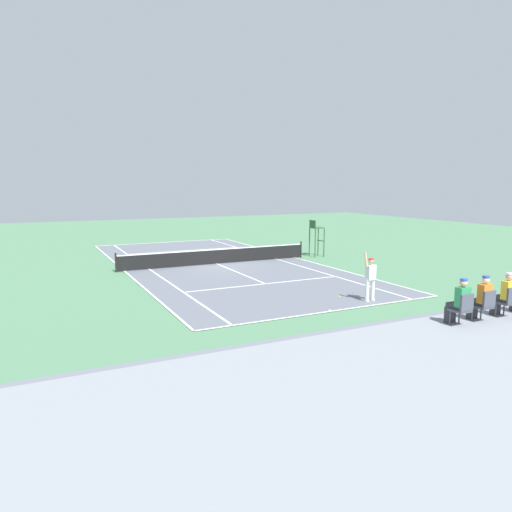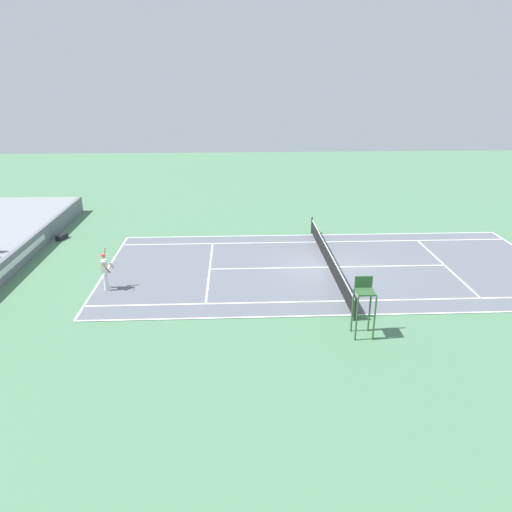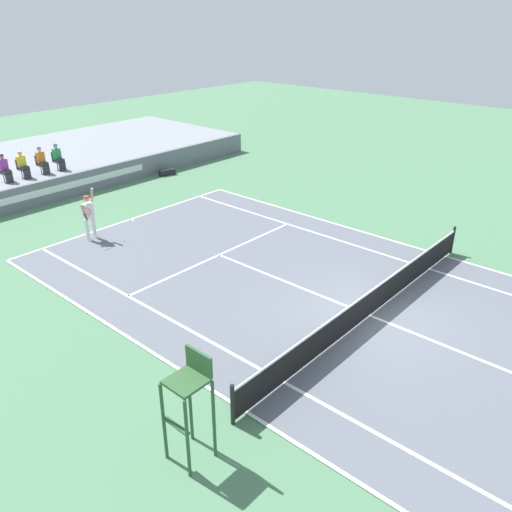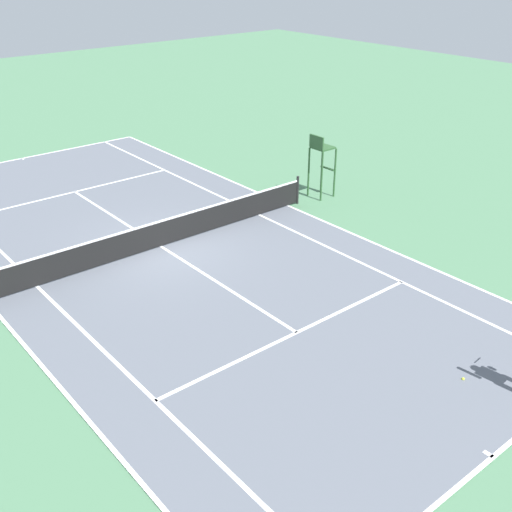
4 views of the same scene
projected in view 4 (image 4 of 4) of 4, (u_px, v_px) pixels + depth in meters
ground_plane at (161, 247)px, 20.10m from camera, size 80.00×80.00×0.00m
court at (161, 247)px, 20.09m from camera, size 11.08×23.88×0.03m
net at (160, 233)px, 19.86m from camera, size 11.98×0.10×1.07m
tennis_ball at (463, 379)px, 13.99m from camera, size 0.07×0.07×0.07m
umpire_chair at (321, 157)px, 23.43m from camera, size 0.77×0.77×2.44m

